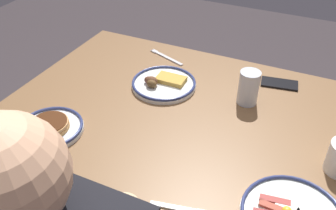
{
  "coord_description": "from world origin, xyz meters",
  "views": [
    {
      "loc": [
        -0.38,
        0.96,
        1.56
      ],
      "look_at": [
        0.07,
        -0.0,
        0.77
      ],
      "focal_mm": 39.58,
      "sensor_mm": 36.0,
      "label": 1
    }
  ],
  "objects_px": {
    "plate_far_companion": "(50,127)",
    "drinking_glass": "(248,89)",
    "fork_far": "(166,57)",
    "cell_phone": "(279,84)",
    "plate_near_main": "(163,83)"
  },
  "relations": [
    {
      "from": "drinking_glass",
      "to": "fork_far",
      "type": "height_order",
      "value": "drinking_glass"
    },
    {
      "from": "plate_far_companion",
      "to": "drinking_glass",
      "type": "bearing_deg",
      "value": -141.2
    },
    {
      "from": "plate_far_companion",
      "to": "plate_near_main",
      "type": "bearing_deg",
      "value": -118.79
    },
    {
      "from": "drinking_glass",
      "to": "fork_far",
      "type": "xyz_separation_m",
      "value": [
        0.42,
        -0.18,
        -0.06
      ]
    },
    {
      "from": "plate_near_main",
      "to": "cell_phone",
      "type": "xyz_separation_m",
      "value": [
        -0.42,
        -0.21,
        -0.01
      ]
    },
    {
      "from": "plate_near_main",
      "to": "plate_far_companion",
      "type": "xyz_separation_m",
      "value": [
        0.23,
        0.41,
        0.0
      ]
    },
    {
      "from": "plate_far_companion",
      "to": "cell_phone",
      "type": "relative_size",
      "value": 1.55
    },
    {
      "from": "plate_far_companion",
      "to": "drinking_glass",
      "type": "relative_size",
      "value": 1.72
    },
    {
      "from": "drinking_glass",
      "to": "cell_phone",
      "type": "xyz_separation_m",
      "value": [
        -0.09,
        -0.18,
        -0.05
      ]
    },
    {
      "from": "plate_near_main",
      "to": "plate_far_companion",
      "type": "height_order",
      "value": "plate_near_main"
    },
    {
      "from": "plate_far_companion",
      "to": "cell_phone",
      "type": "bearing_deg",
      "value": -135.93
    },
    {
      "from": "cell_phone",
      "to": "plate_far_companion",
      "type": "bearing_deg",
      "value": 34.79
    },
    {
      "from": "drinking_glass",
      "to": "cell_phone",
      "type": "height_order",
      "value": "drinking_glass"
    },
    {
      "from": "plate_far_companion",
      "to": "cell_phone",
      "type": "xyz_separation_m",
      "value": [
        -0.64,
        -0.62,
        -0.01
      ]
    },
    {
      "from": "plate_near_main",
      "to": "fork_far",
      "type": "xyz_separation_m",
      "value": [
        0.09,
        -0.22,
        -0.01
      ]
    }
  ]
}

